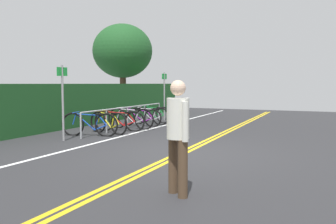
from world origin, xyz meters
TOP-DOWN VIEW (x-y plane):
  - ground_plane at (0.00, 0.00)m, footprint 29.21×13.61m
  - centre_line_yellow_inner at (0.00, -0.08)m, footprint 26.29×0.10m
  - centre_line_yellow_outer at (0.00, 0.08)m, footprint 26.29×0.10m
  - bike_lane_stripe_white at (0.00, 2.65)m, footprint 26.29×0.12m
  - bike_rack at (3.36, 3.49)m, footprint 5.37×0.05m
  - bicycle_0 at (1.28, 3.60)m, footprint 0.57×1.80m
  - bicycle_1 at (1.99, 3.39)m, footprint 0.54×1.65m
  - bicycle_2 at (2.66, 3.38)m, footprint 0.54×1.76m
  - bicycle_3 at (3.35, 3.34)m, footprint 0.46×1.85m
  - bicycle_4 at (4.15, 3.42)m, footprint 0.48×1.72m
  - bicycle_5 at (4.83, 3.36)m, footprint 0.50×1.63m
  - bicycle_6 at (5.59, 3.53)m, footprint 0.46×1.64m
  - pedestrian at (-3.06, -1.11)m, footprint 0.33×0.41m
  - sign_post_near at (0.21, 3.71)m, footprint 0.36×0.07m
  - sign_post_far at (6.57, 3.49)m, footprint 0.36×0.07m
  - hedge_backdrop at (4.86, 5.78)m, footprint 14.32×1.00m
  - tree_mid at (9.81, 7.53)m, footprint 3.32×3.32m

SIDE VIEW (x-z plane):
  - ground_plane at x=0.00m, z-range -0.05..0.00m
  - centre_line_yellow_inner at x=0.00m, z-range 0.00..0.00m
  - centre_line_yellow_outer at x=0.00m, z-range 0.00..0.00m
  - bike_lane_stripe_white at x=0.00m, z-range 0.00..0.00m
  - bicycle_6 at x=5.59m, z-range -0.02..0.68m
  - bicycle_4 at x=4.15m, z-range -0.02..0.68m
  - bicycle_5 at x=4.83m, z-range -0.02..0.69m
  - bicycle_2 at x=2.66m, z-range -0.02..0.71m
  - bicycle_1 at x=1.99m, z-range -0.02..0.72m
  - bicycle_0 at x=1.28m, z-range -0.02..0.74m
  - bicycle_3 at x=3.35m, z-range -0.02..0.76m
  - bike_rack at x=3.36m, z-range 0.19..0.97m
  - hedge_backdrop at x=4.86m, z-range 0.00..1.59m
  - pedestrian at x=-3.06m, z-range 0.12..1.77m
  - sign_post_far at x=6.57m, z-range 0.22..2.31m
  - sign_post_near at x=0.21m, z-range 0.22..2.34m
  - tree_mid at x=9.81m, z-range 0.94..5.86m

